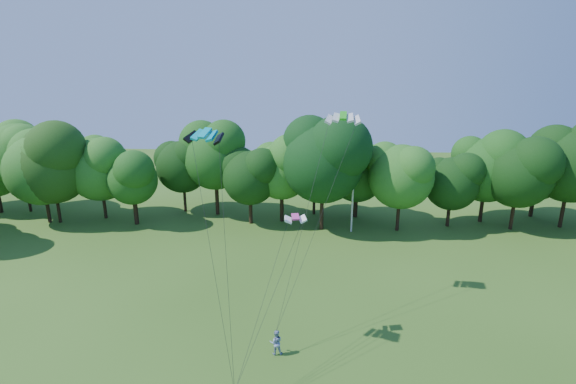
{
  "coord_description": "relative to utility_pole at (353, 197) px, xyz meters",
  "views": [
    {
      "loc": [
        1.24,
        -17.84,
        20.39
      ],
      "look_at": [
        -0.52,
        13.0,
        10.93
      ],
      "focal_mm": 28.0,
      "sensor_mm": 36.0,
      "label": 1
    }
  ],
  "objects": [
    {
      "name": "utility_pole",
      "position": [
        0.0,
        0.0,
        0.0
      ],
      "size": [
        1.68,
        0.53,
        8.62
      ],
      "rotation": [
        0.0,
        0.0,
        -0.27
      ],
      "color": "silver",
      "rests_on": "ground"
    },
    {
      "name": "kite_green",
      "position": [
        -2.41,
        -14.86,
        11.37
      ],
      "size": [
        2.82,
        1.47,
        0.6
      ],
      "rotation": [
        0.0,
        0.0,
        -0.1
      ],
      "color": "green",
      "rests_on": "ground"
    },
    {
      "name": "kite_teal",
      "position": [
        -11.5,
        -23.16,
        11.29
      ],
      "size": [
        2.63,
        1.73,
        0.57
      ],
      "rotation": [
        0.0,
        0.0,
        -0.3
      ],
      "color": "#0598A6",
      "rests_on": "ground"
    },
    {
      "name": "tree_back_east",
      "position": [
        24.06,
        6.81,
        1.93
      ],
      "size": [
        6.99,
        6.99,
        10.17
      ],
      "color": "black",
      "rests_on": "ground"
    },
    {
      "name": "tree_back_center",
      "position": [
        -3.58,
        0.57,
        5.03
      ],
      "size": [
        10.4,
        10.4,
        15.13
      ],
      "color": "#332514",
      "rests_on": "ground"
    },
    {
      "name": "kite_pink",
      "position": [
        -5.89,
        -21.29,
        5.18
      ],
      "size": [
        1.65,
        1.02,
        0.29
      ],
      "rotation": [
        0.0,
        0.0,
        0.19
      ],
      "color": "#D33A94",
      "rests_on": "ground"
    },
    {
      "name": "tree_back_west",
      "position": [
        -36.71,
        1.11,
        4.46
      ],
      "size": [
        9.77,
        9.77,
        14.21
      ],
      "color": "#392216",
      "rests_on": "ground"
    },
    {
      "name": "kite_flyer_right",
      "position": [
        -7.13,
        -23.53,
        -3.47
      ],
      "size": [
        0.98,
        0.8,
        1.89
      ],
      "primitive_type": "imported",
      "rotation": [
        0.0,
        0.0,
        3.24
      ],
      "color": "#8B9DC2",
      "rests_on": "ground"
    }
  ]
}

